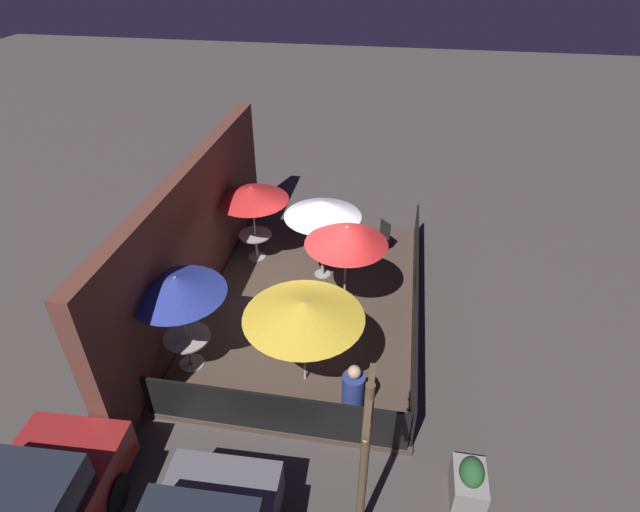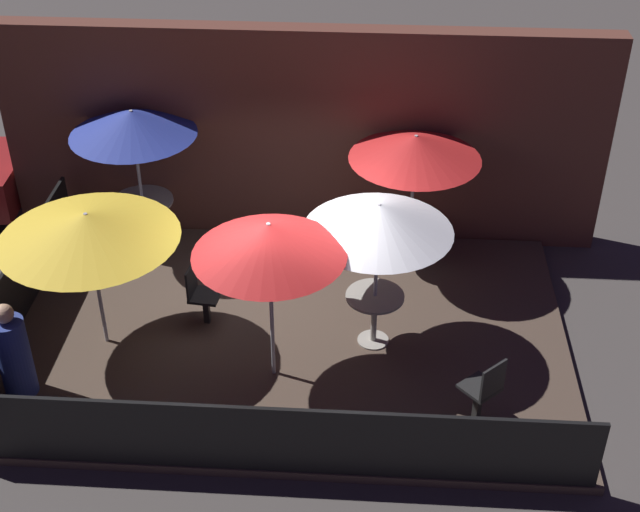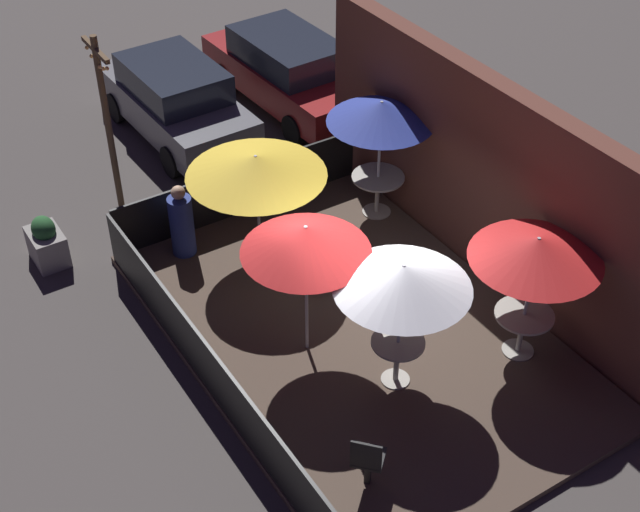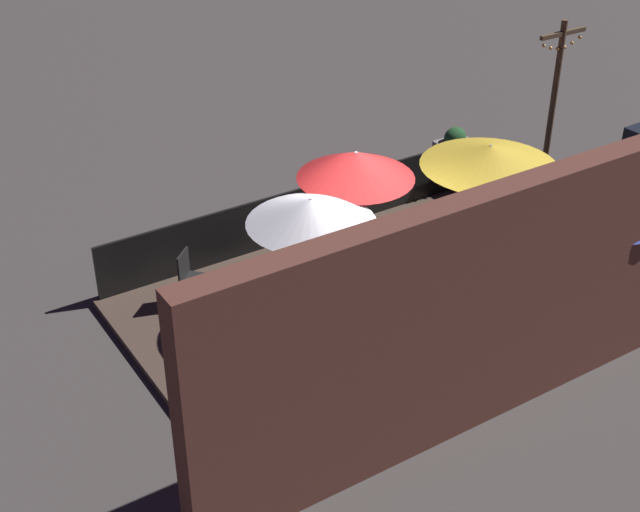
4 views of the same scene
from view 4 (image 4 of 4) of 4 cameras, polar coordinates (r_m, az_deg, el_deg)
ground_plane at (r=14.24m, az=3.69°, el=-3.43°), size 60.00×60.00×0.00m
patio_deck at (r=14.20m, az=3.70°, el=-3.23°), size 7.57×5.05×0.12m
building_wall at (r=11.57m, az=11.97°, el=-2.88°), size 9.17×0.36×3.44m
fence_front at (r=15.68m, az=-1.54°, el=2.70°), size 7.37×0.05×0.95m
fence_side_left at (r=16.13m, az=14.61°, el=2.49°), size 0.05×4.85×0.95m
patio_umbrella_0 at (r=12.66m, az=-0.56°, el=2.91°), size 1.90×1.90×2.15m
patio_umbrella_1 at (r=13.32m, az=17.90°, el=3.40°), size 1.87×1.87×2.27m
patio_umbrella_2 at (r=11.05m, az=2.54°, el=-1.74°), size 1.89×1.89×2.14m
patio_umbrella_3 at (r=13.79m, az=2.31°, el=5.84°), size 1.85×1.85×2.28m
patio_umbrella_4 at (r=14.89m, az=10.84°, el=6.33°), size 2.29×2.29×2.01m
dining_table_0 at (r=13.36m, az=-0.53°, el=-2.21°), size 0.77×0.77×0.77m
dining_table_1 at (r=14.03m, az=16.95°, el=-1.86°), size 0.95×0.95×0.77m
dining_table_2 at (r=11.84m, az=2.39°, el=-7.29°), size 0.88×0.88×0.74m
patio_chair_0 at (r=14.44m, az=8.03°, el=-0.24°), size 0.44×0.44×0.91m
patio_chair_1 at (r=13.96m, az=-8.24°, el=-1.35°), size 0.57×0.57×0.94m
patron_0 at (r=16.60m, az=10.06°, el=4.39°), size 0.49×0.49×1.35m
planter_box at (r=18.78m, az=8.57°, el=6.72°), size 0.75×0.53×0.90m
light_post at (r=17.70m, az=14.75°, el=9.81°), size 1.10×0.12×3.39m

